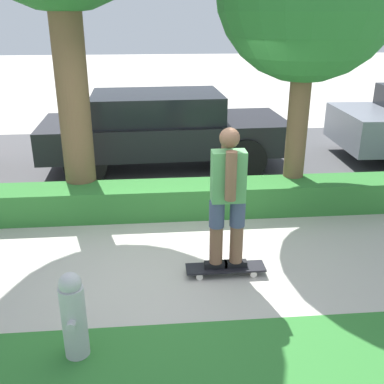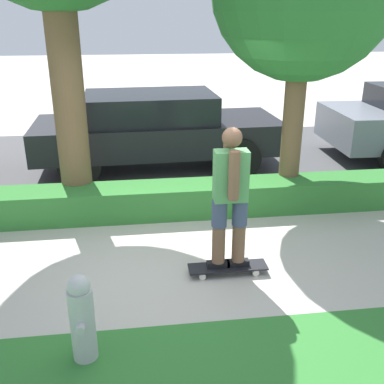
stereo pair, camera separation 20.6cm
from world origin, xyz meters
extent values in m
plane|color=#ADA89E|center=(0.00, 0.00, 0.00)|extent=(60.00, 60.00, 0.00)
cube|color=#474749|center=(0.00, 4.20, 0.00)|extent=(18.66, 5.00, 0.01)
cube|color=#2D702D|center=(0.00, 1.60, 0.23)|extent=(18.66, 0.60, 0.46)
cube|color=black|center=(0.53, -0.14, 0.09)|extent=(0.91, 0.24, 0.02)
cylinder|color=silver|center=(0.85, -0.23, 0.04)|extent=(0.08, 0.04, 0.08)
cylinder|color=silver|center=(0.85, -0.05, 0.04)|extent=(0.08, 0.04, 0.08)
cylinder|color=silver|center=(0.22, -0.23, 0.04)|extent=(0.08, 0.04, 0.08)
cylinder|color=silver|center=(0.22, -0.05, 0.04)|extent=(0.08, 0.04, 0.08)
cube|color=black|center=(0.42, -0.14, 0.13)|extent=(0.26, 0.09, 0.07)
cylinder|color=brown|center=(0.42, -0.14, 0.55)|extent=(0.15, 0.15, 0.76)
cylinder|color=#3D4766|center=(0.42, -0.14, 0.77)|extent=(0.17, 0.17, 0.30)
cube|color=black|center=(0.65, -0.14, 0.13)|extent=(0.26, 0.09, 0.07)
cylinder|color=brown|center=(0.65, -0.14, 0.55)|extent=(0.15, 0.15, 0.76)
cylinder|color=#3D4766|center=(0.65, -0.14, 0.77)|extent=(0.17, 0.17, 0.30)
cube|color=#519356|center=(0.53, -0.14, 1.20)|extent=(0.36, 0.20, 0.56)
cylinder|color=brown|center=(0.53, -0.29, 1.26)|extent=(0.12, 0.12, 0.53)
cylinder|color=brown|center=(0.53, 0.01, 1.26)|extent=(0.12, 0.12, 0.53)
sphere|color=brown|center=(0.53, -0.14, 1.62)|extent=(0.21, 0.21, 0.21)
cylinder|color=brown|center=(-1.36, 1.95, 1.72)|extent=(0.45, 0.45, 3.44)
cylinder|color=brown|center=(1.90, 1.84, 1.23)|extent=(0.31, 0.31, 2.46)
cube|color=black|center=(-0.02, 3.81, 0.66)|extent=(4.62, 1.91, 0.57)
cube|color=black|center=(-0.16, 3.81, 1.20)|extent=(2.42, 1.62, 0.50)
cylinder|color=black|center=(1.39, 3.00, 0.38)|extent=(0.75, 0.21, 0.75)
cylinder|color=black|center=(1.39, 4.61, 0.38)|extent=(0.75, 0.21, 0.75)
cylinder|color=black|center=(-1.43, 3.00, 0.38)|extent=(0.75, 0.21, 0.75)
cylinder|color=black|center=(-1.43, 4.61, 0.38)|extent=(0.75, 0.21, 0.75)
cylinder|color=black|center=(4.39, 4.76, 0.31)|extent=(0.62, 0.23, 0.62)
cylinder|color=#ADADB2|center=(-0.98, -1.33, 0.35)|extent=(0.21, 0.21, 0.69)
sphere|color=#ADADB2|center=(-0.98, -1.33, 0.73)|extent=(0.19, 0.19, 0.19)
cylinder|color=#ADADB2|center=(-0.98, -1.44, 0.41)|extent=(0.07, 0.13, 0.07)
cylinder|color=#ADADB2|center=(-0.98, -1.22, 0.41)|extent=(0.07, 0.13, 0.07)
camera|label=1|loc=(-0.25, -4.57, 2.81)|focal=42.00mm
camera|label=2|loc=(-0.46, -4.55, 2.81)|focal=42.00mm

